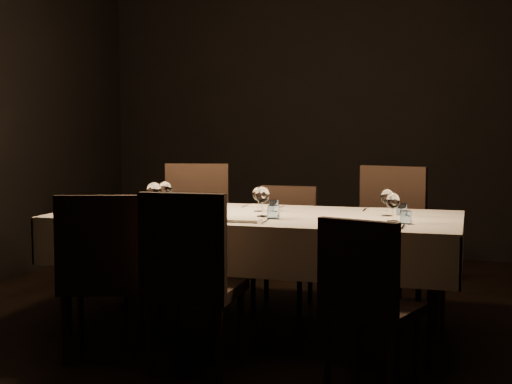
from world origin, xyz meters
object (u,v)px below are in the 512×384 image
(chair_far_left, at_px, (195,226))
(chair_far_right, at_px, (386,233))
(dining_table, at_px, (256,226))
(chair_near_center, at_px, (190,274))
(chair_near_left, at_px, (102,268))
(chair_near_right, at_px, (366,295))
(chair_far_center, at_px, (285,239))

(chair_far_left, height_order, chair_far_right, chair_far_right)
(dining_table, bearing_deg, chair_near_center, -97.47)
(chair_near_left, distance_m, chair_far_left, 1.53)
(chair_near_center, xyz_separation_m, chair_near_right, (0.93, -0.00, -0.05))
(chair_near_left, height_order, chair_near_right, chair_near_left)
(chair_far_left, bearing_deg, chair_near_center, -81.02)
(chair_far_left, relative_size, chair_far_center, 1.18)
(dining_table, distance_m, chair_far_center, 0.77)
(chair_near_center, distance_m, chair_far_right, 1.82)
(chair_far_center, bearing_deg, dining_table, -89.83)
(dining_table, xyz_separation_m, chair_near_left, (-0.67, -0.77, -0.17))
(chair_near_center, xyz_separation_m, chair_far_left, (-0.61, 1.59, 0.03))
(dining_table, height_order, chair_near_right, chair_near_right)
(chair_far_center, bearing_deg, chair_far_left, 178.99)
(chair_near_left, xyz_separation_m, chair_near_right, (1.49, -0.07, -0.04))
(chair_near_left, height_order, chair_far_center, chair_near_left)
(chair_near_left, xyz_separation_m, chair_far_center, (0.67, 1.51, -0.03))
(chair_near_right, xyz_separation_m, chair_far_left, (-1.54, 1.59, 0.08))
(dining_table, xyz_separation_m, chair_far_right, (0.73, 0.78, -0.13))
(dining_table, xyz_separation_m, chair_near_right, (0.82, -0.84, -0.20))
(dining_table, distance_m, chair_near_left, 1.03)
(dining_table, height_order, chair_far_center, chair_far_center)
(chair_near_left, distance_m, chair_far_right, 2.08)
(chair_near_center, relative_size, chair_far_right, 0.94)
(chair_far_left, distance_m, chair_far_center, 0.72)
(dining_table, distance_m, chair_far_right, 1.07)
(chair_far_center, distance_m, chair_far_right, 0.73)
(dining_table, distance_m, chair_far_left, 1.05)
(chair_near_right, distance_m, chair_far_right, 1.62)
(chair_near_left, xyz_separation_m, chair_near_center, (0.56, -0.06, 0.02))
(dining_table, bearing_deg, chair_far_right, 46.80)
(dining_table, distance_m, chair_near_center, 0.86)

